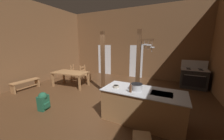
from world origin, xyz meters
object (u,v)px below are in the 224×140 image
Objects in this scene: ladderback_chair_by_post at (85,74)px; bench_along_left_wall at (26,84)px; bottle_tall_on_counter at (130,89)px; mixing_bowl_on_counter at (116,86)px; kitchen_island at (142,106)px; ladderback_chair_near_window at (75,73)px; stove_range at (193,78)px; stockpot_on_counter at (137,87)px; dining_table at (70,74)px; backpack at (43,101)px.

ladderback_chair_by_post reaches higher than bench_along_left_wall.
mixing_bowl_on_counter is at bearing 160.84° from bottle_tall_on_counter.
bench_along_left_wall is 5.24m from bottle_tall_on_counter.
kitchen_island is 0.89m from mixing_bowl_on_counter.
bottle_tall_on_counter is (4.13, -2.50, 0.54)m from ladderback_chair_near_window.
stove_range reaches higher than ladderback_chair_near_window.
ladderback_chair_by_post is at bearing 148.44° from kitchen_island.
bench_along_left_wall is at bearing 178.69° from stockpot_on_counter.
dining_table is at bearing -60.01° from ladderback_chair_near_window.
dining_table is 1.87× the size of ladderback_chair_near_window.
ladderback_chair_near_window is 5.49× the size of mixing_bowl_on_counter.
backpack is at bearing -68.00° from dining_table.
mixing_bowl_on_counter is at bearing -38.67° from ladderback_chair_by_post.
ladderback_chair_by_post is at bearing 79.28° from dining_table.
stockpot_on_counter is at bearing -20.92° from dining_table.
ladderback_chair_near_window is at bearing -175.29° from ladderback_chair_by_post.
kitchen_island is 1.23× the size of dining_table.
mixing_bowl_on_counter is at bearing -172.76° from kitchen_island.
ladderback_chair_near_window is 2.41m from bench_along_left_wall.
ladderback_chair_by_post is at bearing 141.33° from mixing_bowl_on_counter.
dining_table is 3.50m from mixing_bowl_on_counter.
ladderback_chair_near_window is 0.79× the size of bench_along_left_wall.
ladderback_chair_near_window is 2.52× the size of stockpot_on_counter.
kitchen_island reaches higher than backpack.
ladderback_chair_by_post is (-5.43, -1.50, -0.03)m from stove_range.
kitchen_island is 4.93m from ladderback_chair_near_window.
bottle_tall_on_counter reaches higher than ladderback_chair_by_post.
bottle_tall_on_counter is at bearing -24.37° from dining_table.
ladderback_chair_by_post is 4.34m from bottle_tall_on_counter.
dining_table is at bearing 159.08° from stockpot_on_counter.
bottle_tall_on_counter reaches higher than dining_table.
dining_table is at bearing 155.63° from bottle_tall_on_counter.
stove_range is at bearing 57.83° from mixing_bowl_on_counter.
stove_range is (1.70, 3.79, 0.03)m from kitchen_island.
dining_table is (-3.90, 1.39, 0.20)m from kitchen_island.
kitchen_island is at bearing -31.56° from ladderback_chair_by_post.
dining_table is 2.36m from backpack.
bench_along_left_wall is 6.98× the size of mixing_bowl_on_counter.
stove_range reaches higher than backpack.
ladderback_chair_by_post is 4.30m from stockpot_on_counter.
stockpot_on_counter reaches higher than backpack.
stockpot_on_counter reaches higher than bench_along_left_wall.
bench_along_left_wall is at bearing 177.91° from mixing_bowl_on_counter.
stockpot_on_counter is (3.57, -2.34, 0.54)m from ladderback_chair_by_post.
stockpot_on_counter is (5.29, -0.12, 0.69)m from bench_along_left_wall.
ladderback_chair_near_window is at bearing 63.96° from bench_along_left_wall.
mixing_bowl_on_counter is (4.70, -0.17, 0.63)m from bench_along_left_wall.
kitchen_island is 3.67× the size of backpack.
stove_range is 2.21× the size of backpack.
stockpot_on_counter is (4.23, -2.28, 0.54)m from ladderback_chair_near_window.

